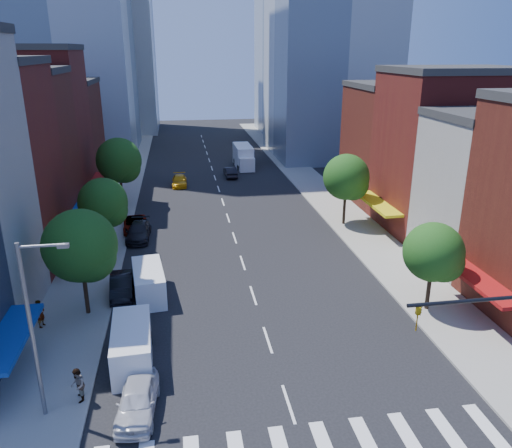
{
  "coord_description": "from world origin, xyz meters",
  "views": [
    {
      "loc": [
        -4.88,
        -20.4,
        17.03
      ],
      "look_at": [
        0.45,
        13.54,
        5.0
      ],
      "focal_mm": 35.0,
      "sensor_mm": 36.0,
      "label": 1
    }
  ],
  "objects_px": {
    "taxi": "(179,181)",
    "pedestrian_near": "(41,313)",
    "parked_car_third": "(135,224)",
    "cargo_van_far": "(149,283)",
    "cargo_van_near": "(132,347)",
    "pedestrian_far": "(78,385)",
    "parked_car_second": "(122,286)",
    "box_truck": "(243,157)",
    "parked_car_front": "(137,400)",
    "traffic_car_far": "(242,154)",
    "parked_car_rear": "(139,231)",
    "traffic_car_oncoming": "(230,172)"
  },
  "relations": [
    {
      "from": "cargo_van_near",
      "to": "pedestrian_far",
      "type": "bearing_deg",
      "value": -132.65
    },
    {
      "from": "parked_car_rear",
      "to": "cargo_van_near",
      "type": "xyz_separation_m",
      "value": [
        0.96,
        -20.46,
        0.38
      ]
    },
    {
      "from": "cargo_van_far",
      "to": "pedestrian_near",
      "type": "xyz_separation_m",
      "value": [
        -6.66,
        -3.37,
        -0.01
      ]
    },
    {
      "from": "taxi",
      "to": "cargo_van_near",
      "type": "bearing_deg",
      "value": -93.47
    },
    {
      "from": "taxi",
      "to": "pedestrian_far",
      "type": "distance_m",
      "value": 43.03
    },
    {
      "from": "traffic_car_far",
      "to": "pedestrian_near",
      "type": "bearing_deg",
      "value": 72.08
    },
    {
      "from": "parked_car_front",
      "to": "cargo_van_far",
      "type": "height_order",
      "value": "cargo_van_far"
    },
    {
      "from": "cargo_van_near",
      "to": "traffic_car_oncoming",
      "type": "xyz_separation_m",
      "value": [
        10.26,
        43.4,
        -0.4
      ]
    },
    {
      "from": "traffic_car_far",
      "to": "box_truck",
      "type": "bearing_deg",
      "value": 87.69
    },
    {
      "from": "parked_car_second",
      "to": "pedestrian_far",
      "type": "xyz_separation_m",
      "value": [
        -1.0,
        -11.86,
        0.32
      ]
    },
    {
      "from": "parked_car_rear",
      "to": "traffic_car_oncoming",
      "type": "relative_size",
      "value": 1.17
    },
    {
      "from": "taxi",
      "to": "box_truck",
      "type": "height_order",
      "value": "box_truck"
    },
    {
      "from": "box_truck",
      "to": "traffic_car_far",
      "type": "bearing_deg",
      "value": 84.07
    },
    {
      "from": "parked_car_third",
      "to": "cargo_van_far",
      "type": "height_order",
      "value": "cargo_van_far"
    },
    {
      "from": "parked_car_front",
      "to": "traffic_car_oncoming",
      "type": "distance_m",
      "value": 48.59
    },
    {
      "from": "parked_car_second",
      "to": "traffic_car_oncoming",
      "type": "distance_m",
      "value": 36.46
    },
    {
      "from": "parked_car_third",
      "to": "parked_car_rear",
      "type": "relative_size",
      "value": 0.95
    },
    {
      "from": "traffic_car_oncoming",
      "to": "pedestrian_far",
      "type": "bearing_deg",
      "value": 73.06
    },
    {
      "from": "parked_car_front",
      "to": "cargo_van_far",
      "type": "distance_m",
      "value": 12.46
    },
    {
      "from": "parked_car_front",
      "to": "traffic_car_far",
      "type": "bearing_deg",
      "value": 82.51
    },
    {
      "from": "parked_car_front",
      "to": "pedestrian_far",
      "type": "relative_size",
      "value": 2.49
    },
    {
      "from": "pedestrian_far",
      "to": "parked_car_front",
      "type": "bearing_deg",
      "value": 57.85
    },
    {
      "from": "parked_car_second",
      "to": "pedestrian_near",
      "type": "height_order",
      "value": "pedestrian_near"
    },
    {
      "from": "parked_car_third",
      "to": "cargo_van_far",
      "type": "bearing_deg",
      "value": -86.55
    },
    {
      "from": "cargo_van_near",
      "to": "parked_car_third",
      "type": "bearing_deg",
      "value": 90.32
    },
    {
      "from": "cargo_van_near",
      "to": "taxi",
      "type": "bearing_deg",
      "value": 82.21
    },
    {
      "from": "parked_car_rear",
      "to": "parked_car_third",
      "type": "bearing_deg",
      "value": 104.19
    },
    {
      "from": "traffic_car_oncoming",
      "to": "pedestrian_far",
      "type": "distance_m",
      "value": 48.1
    },
    {
      "from": "parked_car_front",
      "to": "parked_car_second",
      "type": "relative_size",
      "value": 1.01
    },
    {
      "from": "cargo_van_far",
      "to": "traffic_car_oncoming",
      "type": "xyz_separation_m",
      "value": [
        9.69,
        35.15,
        -0.37
      ]
    },
    {
      "from": "cargo_van_far",
      "to": "pedestrian_far",
      "type": "height_order",
      "value": "cargo_van_far"
    },
    {
      "from": "parked_car_third",
      "to": "traffic_car_oncoming",
      "type": "relative_size",
      "value": 1.11
    },
    {
      "from": "parked_car_second",
      "to": "cargo_van_far",
      "type": "distance_m",
      "value": 2.14
    },
    {
      "from": "cargo_van_near",
      "to": "traffic_car_oncoming",
      "type": "bearing_deg",
      "value": 73.37
    },
    {
      "from": "parked_car_rear",
      "to": "cargo_van_far",
      "type": "bearing_deg",
      "value": -80.75
    },
    {
      "from": "parked_car_third",
      "to": "parked_car_rear",
      "type": "distance_m",
      "value": 2.32
    },
    {
      "from": "traffic_car_oncoming",
      "to": "parked_car_rear",
      "type": "bearing_deg",
      "value": 62.31
    },
    {
      "from": "parked_car_second",
      "to": "box_truck",
      "type": "distance_m",
      "value": 43.07
    },
    {
      "from": "parked_car_second",
      "to": "cargo_van_near",
      "type": "height_order",
      "value": "cargo_van_near"
    },
    {
      "from": "parked_car_third",
      "to": "traffic_car_far",
      "type": "relative_size",
      "value": 1.21
    },
    {
      "from": "cargo_van_far",
      "to": "pedestrian_far",
      "type": "xyz_separation_m",
      "value": [
        -3.02,
        -11.24,
        -0.03
      ]
    },
    {
      "from": "parked_car_second",
      "to": "traffic_car_far",
      "type": "distance_m",
      "value": 49.23
    },
    {
      "from": "traffic_car_far",
      "to": "pedestrian_near",
      "type": "relative_size",
      "value": 2.16
    },
    {
      "from": "parked_car_second",
      "to": "traffic_car_far",
      "type": "bearing_deg",
      "value": 67.92
    },
    {
      "from": "taxi",
      "to": "traffic_car_far",
      "type": "height_order",
      "value": "traffic_car_far"
    },
    {
      "from": "parked_car_second",
      "to": "traffic_car_oncoming",
      "type": "bearing_deg",
      "value": 66.92
    },
    {
      "from": "parked_car_front",
      "to": "pedestrian_near",
      "type": "distance_m",
      "value": 11.26
    },
    {
      "from": "taxi",
      "to": "pedestrian_near",
      "type": "distance_m",
      "value": 35.99
    },
    {
      "from": "parked_car_front",
      "to": "parked_car_rear",
      "type": "relative_size",
      "value": 0.89
    },
    {
      "from": "box_truck",
      "to": "traffic_car_oncoming",
      "type": "bearing_deg",
      "value": -114.27
    }
  ]
}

